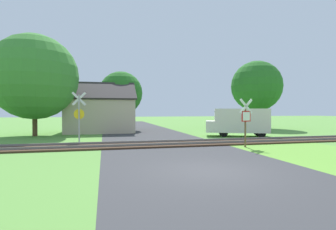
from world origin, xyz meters
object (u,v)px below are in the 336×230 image
(mail_truck, at_px, (239,121))
(stop_sign_near, at_px, (246,119))
(tree_left, at_px, (34,77))
(tree_far, at_px, (257,86))
(tree_center, at_px, (121,93))
(house, at_px, (101,114))
(crossing_sign_far, at_px, (79,114))

(mail_truck, bearing_deg, stop_sign_near, 177.07)
(stop_sign_near, distance_m, tree_left, 16.86)
(tree_far, height_order, mail_truck, tree_far)
(tree_center, height_order, tree_far, tree_far)
(tree_left, bearing_deg, stop_sign_near, -36.52)
(tree_left, height_order, tree_center, tree_left)
(mail_truck, bearing_deg, tree_left, 98.39)
(house, distance_m, tree_center, 3.53)
(house, relative_size, tree_left, 0.81)
(tree_center, xyz_separation_m, mail_truck, (8.83, -9.34, -2.71))
(house, bearing_deg, tree_far, 3.33)
(stop_sign_near, relative_size, tree_far, 0.35)
(stop_sign_near, distance_m, crossing_sign_far, 10.12)
(tree_left, distance_m, tree_center, 8.99)
(stop_sign_near, xyz_separation_m, mail_truck, (2.76, 5.77, -0.36))
(house, bearing_deg, mail_truck, -33.57)
(tree_center, bearing_deg, house, -138.68)
(crossing_sign_far, distance_m, tree_far, 21.68)
(stop_sign_near, distance_m, mail_truck, 6.41)
(stop_sign_near, height_order, tree_far, tree_far)
(house, height_order, tree_far, tree_far)
(house, distance_m, mail_truck, 13.25)
(tree_far, bearing_deg, tree_left, -169.72)
(crossing_sign_far, relative_size, tree_center, 0.52)
(crossing_sign_far, bearing_deg, tree_left, 120.83)
(crossing_sign_far, xyz_separation_m, tree_far, (18.92, 10.14, 3.06))
(tree_center, distance_m, tree_far, 15.71)
(stop_sign_near, height_order, tree_left, tree_left)
(house, bearing_deg, tree_center, 42.34)
(tree_far, bearing_deg, mail_truck, -129.62)
(house, relative_size, mail_truck, 1.28)
(stop_sign_near, height_order, crossing_sign_far, crossing_sign_far)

